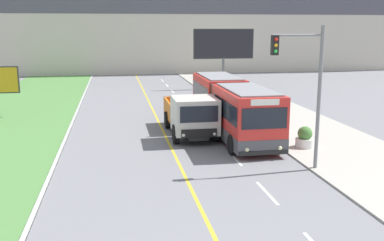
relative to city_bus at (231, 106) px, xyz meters
name	(u,v)px	position (x,y,z in m)	size (l,w,h in m)	color
city_bus	(231,106)	(0.00, 0.00, 0.00)	(2.62, 12.18, 3.02)	red
dump_truck	(192,116)	(-2.53, -1.10, -0.30)	(2.44, 6.67, 2.42)	black
traffic_light_mast	(306,80)	(1.19, -7.67, 2.39)	(2.28, 0.32, 6.20)	slate
billboard_large	(224,45)	(4.09, 18.66, 2.83)	(6.09, 0.24, 5.97)	#59595B
planter_round_near	(305,138)	(2.77, -4.35, -0.98)	(0.93, 0.93, 1.09)	silver
planter_round_second	(274,122)	(2.61, -0.32, -0.97)	(0.94, 0.94, 1.10)	silver
planter_round_third	(258,110)	(2.87, 3.71, -1.01)	(0.87, 0.87, 1.02)	silver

